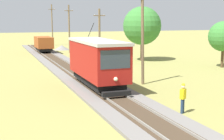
% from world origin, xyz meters
% --- Properties ---
extents(red_tram, '(2.60, 8.54, 4.79)m').
position_xyz_m(red_tram, '(0.00, 16.02, 2.19)').
color(red_tram, maroon).
rests_on(red_tram, rail_right).
extents(freight_car, '(2.40, 5.20, 2.31)m').
position_xyz_m(freight_car, '(0.00, 44.14, 1.56)').
color(freight_car, '#93471E').
rests_on(freight_car, rail_right).
extents(utility_pole_near_tram, '(1.40, 0.63, 8.25)m').
position_xyz_m(utility_pole_near_tram, '(4.09, 16.48, 4.22)').
color(utility_pole_near_tram, brown).
rests_on(utility_pole_near_tram, ground).
extents(utility_pole_mid, '(1.40, 0.30, 6.61)m').
position_xyz_m(utility_pole_mid, '(4.09, 27.96, 3.40)').
color(utility_pole_mid, brown).
rests_on(utility_pole_mid, ground).
extents(utility_pole_far, '(1.40, 0.43, 7.70)m').
position_xyz_m(utility_pole_far, '(4.09, 43.74, 3.94)').
color(utility_pole_far, brown).
rests_on(utility_pole_far, ground).
extents(utility_pole_distant, '(1.40, 0.50, 8.48)m').
position_xyz_m(utility_pole_distant, '(4.09, 59.60, 4.33)').
color(utility_pole_distant, brown).
rests_on(utility_pole_distant, ground).
extents(gravel_pile, '(2.83, 2.83, 0.83)m').
position_xyz_m(gravel_pile, '(3.87, 49.03, 0.42)').
color(gravel_pile, gray).
rests_on(gravel_pile, ground).
extents(track_worker, '(0.45, 0.41, 1.78)m').
position_xyz_m(track_worker, '(2.56, 7.88, 0.98)').
color(track_worker, navy).
rests_on(track_worker, ground).
extents(tree_left_near, '(4.96, 4.96, 7.05)m').
position_xyz_m(tree_left_near, '(10.68, 30.32, 4.56)').
color(tree_left_near, '#4C3823').
rests_on(tree_left_near, ground).
extents(tree_right_far, '(3.39, 3.39, 5.21)m').
position_xyz_m(tree_right_far, '(16.65, 21.76, 3.50)').
color(tree_right_far, '#4C3823').
rests_on(tree_right_far, ground).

